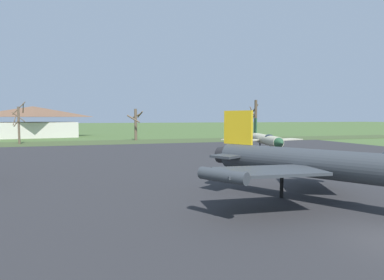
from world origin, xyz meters
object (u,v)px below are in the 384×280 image
(jet_fighter_front_left, at_px, (337,165))
(jet_fighter_front_right, at_px, (265,139))
(visitor_building, at_px, (33,122))
(info_placard_front_right, at_px, (286,155))

(jet_fighter_front_left, distance_m, jet_fighter_front_right, 26.98)
(jet_fighter_front_right, bearing_deg, visitor_building, 125.57)
(info_placard_front_right, relative_size, visitor_building, 0.05)
(jet_fighter_front_left, distance_m, visitor_building, 79.73)
(visitor_building, bearing_deg, info_placard_front_right, -59.27)
(jet_fighter_front_right, distance_m, info_placard_front_right, 7.71)
(jet_fighter_front_left, height_order, info_placard_front_right, jet_fighter_front_left)
(jet_fighter_front_left, xyz_separation_m, jet_fighter_front_right, (10.11, 25.01, -0.42))
(jet_fighter_front_right, relative_size, visitor_building, 0.59)
(jet_fighter_front_right, relative_size, info_placard_front_right, 12.78)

